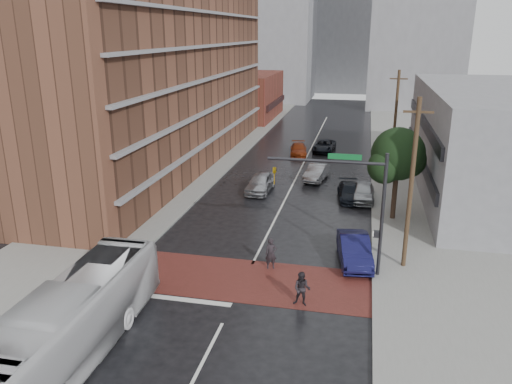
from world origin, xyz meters
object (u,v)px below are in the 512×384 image
at_px(transit_bus, 73,321).
at_px(suv_travel, 324,146).
at_px(car_travel_a, 260,183).
at_px(car_parked_mid, 350,192).
at_px(pedestrian_b, 302,289).
at_px(car_parked_near, 354,249).
at_px(car_parked_far, 363,192).
at_px(car_travel_b, 317,172).
at_px(pedestrian_a, 271,254).
at_px(car_travel_c, 298,149).

distance_m(transit_bus, suv_travel, 41.34).
xyz_separation_m(car_travel_a, car_parked_mid, (7.65, -0.47, -0.17)).
distance_m(pedestrian_b, car_parked_near, 6.15).
bearing_deg(car_parked_far, car_travel_a, 176.52).
bearing_deg(transit_bus, car_travel_a, 82.10).
bearing_deg(car_travel_b, car_parked_far, -40.56).
bearing_deg(pedestrian_b, suv_travel, 98.11).
bearing_deg(pedestrian_a, car_parked_far, 51.90).
bearing_deg(pedestrian_a, pedestrian_b, -76.19).
distance_m(car_parked_mid, car_parked_far, 1.11).
xyz_separation_m(transit_bus, suv_travel, (7.10, 40.71, -1.00)).
bearing_deg(car_travel_c, pedestrian_a, -93.50).
xyz_separation_m(pedestrian_a, pedestrian_b, (2.29, -3.74, -0.02)).
bearing_deg(suv_travel, car_parked_mid, -73.59).
distance_m(transit_bus, car_parked_far, 26.43).
height_order(pedestrian_b, car_parked_far, pedestrian_b).
relative_size(car_travel_c, car_parked_near, 0.88).
relative_size(car_travel_b, car_parked_near, 0.90).
distance_m(pedestrian_b, car_parked_mid, 17.59).
height_order(car_travel_a, car_parked_far, car_travel_a).
distance_m(car_travel_b, car_parked_mid, 6.13).
xyz_separation_m(pedestrian_a, car_travel_a, (-3.64, 14.23, -0.12)).
relative_size(pedestrian_a, car_travel_c, 0.43).
bearing_deg(transit_bus, car_parked_near, 45.25).
relative_size(car_travel_a, suv_travel, 1.00).
bearing_deg(pedestrian_a, suv_travel, 71.45).
height_order(pedestrian_b, car_parked_mid, pedestrian_b).
height_order(pedestrian_a, car_parked_mid, pedestrian_a).
distance_m(car_travel_a, suv_travel, 17.08).
bearing_deg(transit_bus, pedestrian_a, 55.35).
relative_size(pedestrian_b, car_parked_near, 0.37).
bearing_deg(car_travel_c, car_parked_mid, -74.97).
relative_size(transit_bus, car_travel_c, 2.73).
xyz_separation_m(transit_bus, pedestrian_b, (8.93, 6.16, -0.76)).
relative_size(suv_travel, car_parked_near, 0.96).
xyz_separation_m(car_travel_a, car_parked_far, (8.75, -0.47, -0.06)).
xyz_separation_m(pedestrian_b, car_travel_a, (-5.93, 17.97, -0.10)).
height_order(car_travel_c, car_parked_mid, car_parked_mid).
bearing_deg(car_travel_b, car_parked_mid, -48.48).
bearing_deg(suv_travel, car_travel_b, -83.85).
distance_m(pedestrian_a, car_parked_far, 14.68).
distance_m(car_travel_c, suv_travel, 3.57).
relative_size(transit_bus, pedestrian_a, 6.40).
relative_size(transit_bus, car_travel_b, 2.67).
bearing_deg(pedestrian_b, car_parked_mid, 89.45).
bearing_deg(car_parked_far, pedestrian_b, -99.56).
relative_size(car_travel_b, car_travel_c, 1.02).
bearing_deg(car_parked_mid, pedestrian_a, -113.52).
bearing_deg(car_parked_near, pedestrian_b, -121.97).
height_order(transit_bus, pedestrian_b, transit_bus).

